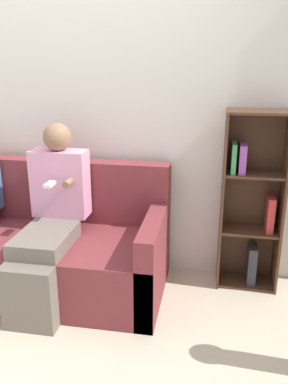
# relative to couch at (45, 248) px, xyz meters

# --- Properties ---
(ground_plane) EXTENTS (14.00, 14.00, 0.00)m
(ground_plane) POSITION_rel_couch_xyz_m (0.15, -0.54, -0.30)
(ground_plane) COLOR beige
(back_wall) EXTENTS (10.00, 0.06, 2.55)m
(back_wall) POSITION_rel_couch_xyz_m (0.15, 0.46, 0.97)
(back_wall) COLOR silver
(back_wall) RESTS_ON ground_plane
(couch) EXTENTS (1.83, 0.88, 0.93)m
(couch) POSITION_rel_couch_xyz_m (0.00, 0.00, 0.00)
(couch) COLOR maroon
(couch) RESTS_ON ground_plane
(adult_seated) EXTENTS (0.41, 0.82, 1.25)m
(adult_seated) POSITION_rel_couch_xyz_m (0.12, -0.11, 0.33)
(adult_seated) COLOR #70665B
(adult_seated) RESTS_ON ground_plane
(bookshelf) EXTENTS (0.45, 0.28, 1.34)m
(bookshelf) POSITION_rel_couch_xyz_m (1.53, 0.32, 0.35)
(bookshelf) COLOR #4C2D1E
(bookshelf) RESTS_ON ground_plane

